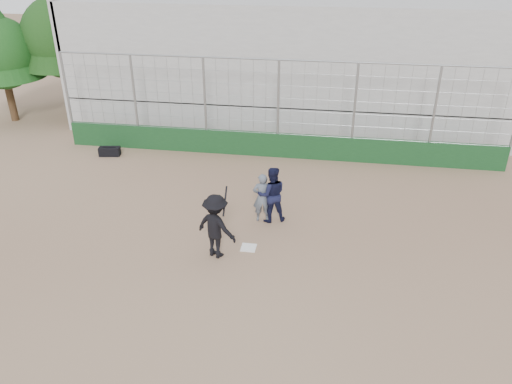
# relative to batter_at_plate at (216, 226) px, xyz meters

# --- Properties ---
(ground) EXTENTS (90.00, 90.00, 0.00)m
(ground) POSITION_rel_batter_at_plate_xyz_m (0.84, 0.49, -0.96)
(ground) COLOR brown
(ground) RESTS_ON ground
(home_plate) EXTENTS (0.44, 0.44, 0.02)m
(home_plate) POSITION_rel_batter_at_plate_xyz_m (0.84, 0.49, -0.95)
(home_plate) COLOR white
(home_plate) RESTS_ON ground
(backstop) EXTENTS (18.10, 0.25, 4.04)m
(backstop) POSITION_rel_batter_at_plate_xyz_m (0.84, 7.49, -0.01)
(backstop) COLOR #113618
(backstop) RESTS_ON ground
(bleachers) EXTENTS (20.25, 6.70, 6.98)m
(bleachers) POSITION_rel_batter_at_plate_xyz_m (0.84, 12.44, 1.96)
(bleachers) COLOR #9A9A9A
(bleachers) RESTS_ON ground
(tree_left) EXTENTS (4.48, 4.48, 7.00)m
(tree_left) POSITION_rel_batter_at_plate_xyz_m (-10.16, 11.49, 3.42)
(tree_left) COLOR #3B2815
(tree_left) RESTS_ON ground
(batter_at_plate) EXTENTS (1.43, 1.15, 2.06)m
(batter_at_plate) POSITION_rel_batter_at_plate_xyz_m (0.00, 0.00, 0.00)
(batter_at_plate) COLOR black
(batter_at_plate) RESTS_ON ground
(catcher_crouched) EXTENTS (1.11, 0.98, 1.26)m
(catcher_crouched) POSITION_rel_batter_at_plate_xyz_m (1.29, 2.16, -0.33)
(catcher_crouched) COLOR black
(catcher_crouched) RESTS_ON ground
(umpire) EXTENTS (0.66, 0.49, 1.49)m
(umpire) POSITION_rel_batter_at_plate_xyz_m (0.99, 2.16, -0.22)
(umpire) COLOR #515A67
(umpire) RESTS_ON ground
(equipment_bag) EXTENTS (0.91, 0.50, 0.41)m
(equipment_bag) POSITION_rel_batter_at_plate_xyz_m (-6.10, 6.46, -0.78)
(equipment_bag) COLOR black
(equipment_bag) RESTS_ON ground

